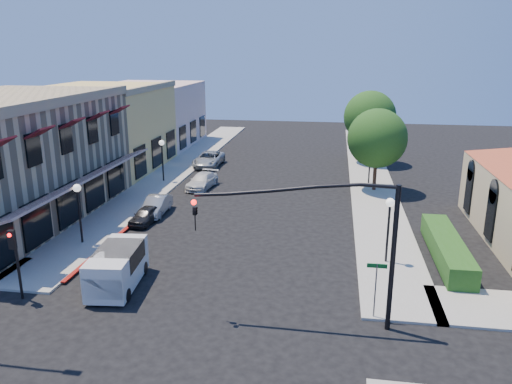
# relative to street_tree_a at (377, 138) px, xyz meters

# --- Properties ---
(ground) EXTENTS (120.00, 120.00, 0.00)m
(ground) POSITION_rel_street_tree_a_xyz_m (-8.80, -22.00, -4.19)
(ground) COLOR black
(ground) RESTS_ON ground
(sidewalk_left) EXTENTS (3.50, 50.00, 0.12)m
(sidewalk_left) POSITION_rel_street_tree_a_xyz_m (-17.55, 5.00, -4.13)
(sidewalk_left) COLOR gray
(sidewalk_left) RESTS_ON ground
(sidewalk_right) EXTENTS (3.50, 50.00, 0.12)m
(sidewalk_right) POSITION_rel_street_tree_a_xyz_m (-0.05, 5.00, -4.13)
(sidewalk_right) COLOR gray
(sidewalk_right) RESTS_ON ground
(curb_red_strip) EXTENTS (0.25, 10.00, 0.06)m
(curb_red_strip) POSITION_rel_street_tree_a_xyz_m (-15.70, -14.00, -4.19)
(curb_red_strip) COLOR maroon
(curb_red_strip) RESTS_ON ground
(yellow_stucco_building) EXTENTS (10.00, 12.00, 7.60)m
(yellow_stucco_building) POSITION_rel_street_tree_a_xyz_m (-24.30, 4.00, -0.39)
(yellow_stucco_building) COLOR #E7BC68
(yellow_stucco_building) RESTS_ON ground
(pink_stucco_building) EXTENTS (10.00, 12.00, 7.00)m
(pink_stucco_building) POSITION_rel_street_tree_a_xyz_m (-24.30, 16.00, -0.69)
(pink_stucco_building) COLOR beige
(pink_stucco_building) RESTS_ON ground
(hedge) EXTENTS (1.40, 8.00, 1.10)m
(hedge) POSITION_rel_street_tree_a_xyz_m (2.90, -13.00, -4.19)
(hedge) COLOR #235017
(hedge) RESTS_ON ground
(street_tree_a) EXTENTS (4.56, 4.56, 6.48)m
(street_tree_a) POSITION_rel_street_tree_a_xyz_m (0.00, 0.00, 0.00)
(street_tree_a) COLOR #321E14
(street_tree_a) RESTS_ON ground
(street_tree_b) EXTENTS (4.94, 4.94, 7.02)m
(street_tree_b) POSITION_rel_street_tree_a_xyz_m (0.00, 10.00, 0.35)
(street_tree_b) COLOR #321E14
(street_tree_b) RESTS_ON ground
(signal_mast_arm) EXTENTS (8.01, 0.39, 6.00)m
(signal_mast_arm) POSITION_rel_street_tree_a_xyz_m (-2.94, -20.50, -0.11)
(signal_mast_arm) COLOR black
(signal_mast_arm) RESTS_ON ground
(secondary_signal) EXTENTS (0.28, 0.42, 3.32)m
(secondary_signal) POSITION_rel_street_tree_a_xyz_m (-16.80, -20.59, -1.88)
(secondary_signal) COLOR black
(secondary_signal) RESTS_ON ground
(street_name_sign) EXTENTS (0.80, 0.06, 2.50)m
(street_name_sign) POSITION_rel_street_tree_a_xyz_m (-1.30, -19.80, -2.50)
(street_name_sign) COLOR #595B5E
(street_name_sign) RESTS_ON ground
(lamppost_left_near) EXTENTS (0.44, 0.44, 3.57)m
(lamppost_left_near) POSITION_rel_street_tree_a_xyz_m (-17.30, -14.00, -1.46)
(lamppost_left_near) COLOR black
(lamppost_left_near) RESTS_ON ground
(lamppost_left_far) EXTENTS (0.44, 0.44, 3.57)m
(lamppost_left_far) POSITION_rel_street_tree_a_xyz_m (-17.30, 0.00, -1.46)
(lamppost_left_far) COLOR black
(lamppost_left_far) RESTS_ON ground
(lamppost_right_near) EXTENTS (0.44, 0.44, 3.57)m
(lamppost_right_near) POSITION_rel_street_tree_a_xyz_m (-0.30, -14.00, -1.46)
(lamppost_right_near) COLOR black
(lamppost_right_near) RESTS_ON ground
(lamppost_right_far) EXTENTS (0.44, 0.44, 3.57)m
(lamppost_right_far) POSITION_rel_street_tree_a_xyz_m (-0.30, 2.00, -1.46)
(lamppost_right_far) COLOR black
(lamppost_right_far) RESTS_ON ground
(white_van) EXTENTS (2.24, 4.37, 1.86)m
(white_van) POSITION_rel_street_tree_a_xyz_m (-12.99, -18.75, -3.12)
(white_van) COLOR silver
(white_van) RESTS_ON ground
(parked_car_a) EXTENTS (1.56, 3.21, 1.06)m
(parked_car_a) POSITION_rel_street_tree_a_xyz_m (-15.00, -10.00, -3.67)
(parked_car_a) COLOR black
(parked_car_a) RESTS_ON ground
(parked_car_b) EXTENTS (1.41, 3.73, 1.22)m
(parked_car_b) POSITION_rel_street_tree_a_xyz_m (-14.95, -8.18, -3.59)
(parked_car_b) COLOR #999C9E
(parked_car_b) RESTS_ON ground
(parked_car_c) EXTENTS (2.13, 4.20, 1.17)m
(parked_car_c) POSITION_rel_street_tree_a_xyz_m (-13.60, -1.29, -3.61)
(parked_car_c) COLOR silver
(parked_car_c) RESTS_ON ground
(parked_car_d) EXTENTS (2.33, 4.91, 1.36)m
(parked_car_d) POSITION_rel_street_tree_a_xyz_m (-15.00, 6.37, -3.52)
(parked_car_d) COLOR #A9ACAE
(parked_car_d) RESTS_ON ground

